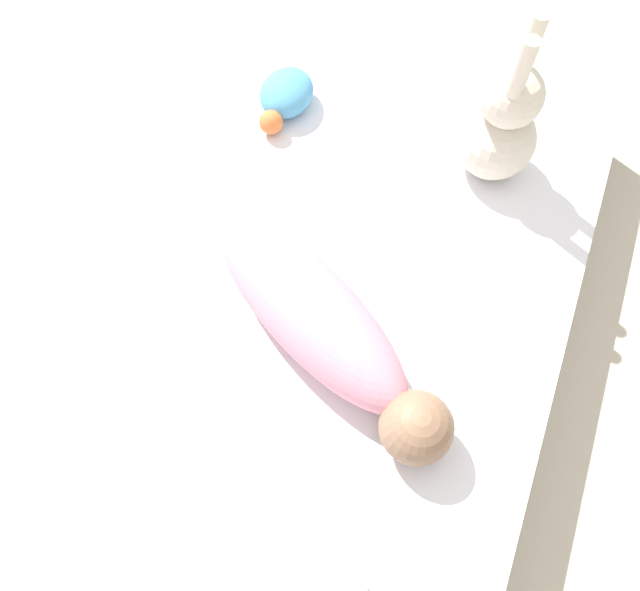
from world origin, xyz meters
The scene contains 5 objects.
ground_plane centered at (0.00, 0.00, 0.00)m, with size 12.00×12.00×0.00m, color #B2A893.
bed_mattress centered at (0.00, 0.00, 0.10)m, with size 1.57×0.91×0.21m.
swaddled_baby centered at (0.11, 0.02, 0.29)m, with size 0.39×0.57×0.15m.
bunny_plush centered at (-0.42, 0.20, 0.34)m, with size 0.17×0.17×0.36m.
turtle_plush centered at (-0.41, -0.28, 0.25)m, with size 0.19×0.12×0.08m.
Camera 1 is at (0.54, 0.20, 1.30)m, focal length 35.00 mm.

